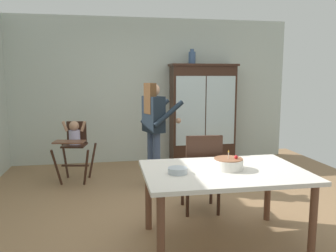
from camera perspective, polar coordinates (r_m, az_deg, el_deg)
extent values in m
plane|color=#93704C|center=(4.24, 2.35, -14.17)|extent=(6.24, 6.24, 0.00)
cube|color=beige|center=(6.52, -2.68, 5.93)|extent=(5.32, 0.06, 2.70)
cube|color=#382116|center=(6.49, 5.79, 1.95)|extent=(1.20, 0.42, 1.81)
cube|color=#382116|center=(6.45, 5.92, 10.15)|extent=(1.26, 0.48, 0.04)
cube|color=silver|center=(6.20, 3.83, 2.51)|extent=(0.55, 0.01, 1.27)
cube|color=silver|center=(6.36, 8.81, 2.58)|extent=(0.55, 0.01, 1.27)
cube|color=#382116|center=(6.48, 5.81, 2.74)|extent=(1.12, 0.36, 0.02)
cylinder|color=#3D567F|center=(6.40, 4.05, 11.35)|extent=(0.13, 0.13, 0.22)
cylinder|color=#3D567F|center=(6.41, 4.07, 12.55)|extent=(0.07, 0.07, 0.05)
cylinder|color=#382116|center=(5.34, -18.22, -6.65)|extent=(0.15, 0.12, 0.56)
cylinder|color=#382116|center=(5.23, -13.59, -6.80)|extent=(0.12, 0.16, 0.56)
cylinder|color=#382116|center=(5.75, -16.87, -5.54)|extent=(0.12, 0.16, 0.56)
cylinder|color=#382116|center=(5.64, -12.57, -5.64)|extent=(0.15, 0.12, 0.56)
cube|color=#382116|center=(5.49, -15.30, -6.42)|extent=(0.42, 0.11, 0.02)
cube|color=#382116|center=(5.42, -15.43, -3.15)|extent=(0.39, 0.39, 0.02)
cube|color=#382116|center=(5.54, -15.09, -0.98)|extent=(0.31, 0.08, 0.34)
cube|color=brown|center=(5.15, -16.26, -2.57)|extent=(0.48, 0.31, 0.02)
cylinder|color=#B2ADD1|center=(5.42, -15.43, -1.83)|extent=(0.17, 0.17, 0.22)
sphere|color=tan|center=(5.39, -15.50, 0.02)|extent=(0.15, 0.15, 0.15)
cylinder|color=tan|center=(5.43, -16.92, -0.06)|extent=(0.10, 0.06, 0.17)
cylinder|color=tan|center=(5.36, -14.05, -0.06)|extent=(0.10, 0.06, 0.17)
cylinder|color=#3D4C6B|center=(4.97, -1.93, -5.79)|extent=(0.11, 0.11, 0.82)
cylinder|color=#3D4C6B|center=(5.12, -2.87, -5.39)|extent=(0.11, 0.11, 0.82)
cube|color=#19232D|center=(4.93, -2.46, 1.99)|extent=(0.32, 0.41, 0.52)
cube|color=white|center=(4.98, -1.41, 2.06)|extent=(0.03, 0.06, 0.49)
sphere|color=tan|center=(4.90, -2.48, 6.07)|extent=(0.19, 0.19, 0.19)
cube|color=brown|center=(4.88, -3.04, 4.64)|extent=(0.16, 0.22, 0.44)
cylinder|color=#19232D|center=(4.82, 0.15, 2.07)|extent=(0.48, 0.24, 0.37)
sphere|color=tan|center=(4.92, 1.75, 0.90)|extent=(0.08, 0.08, 0.08)
cylinder|color=#19232D|center=(5.17, -2.17, 2.49)|extent=(0.48, 0.24, 0.37)
sphere|color=tan|center=(5.26, -0.64, 1.39)|extent=(0.08, 0.08, 0.08)
cube|color=silver|center=(3.32, 9.37, -7.60)|extent=(1.55, 1.06, 0.04)
cylinder|color=brown|center=(2.90, -1.22, -17.77)|extent=(0.07, 0.07, 0.70)
cylinder|color=brown|center=(3.36, 23.17, -14.64)|extent=(0.07, 0.07, 0.70)
cylinder|color=brown|center=(3.69, -3.32, -11.89)|extent=(0.07, 0.07, 0.70)
cylinder|color=brown|center=(4.07, 16.41, -10.28)|extent=(0.07, 0.07, 0.70)
cylinder|color=white|center=(3.33, 10.09, -6.33)|extent=(0.28, 0.28, 0.10)
cylinder|color=#935B3D|center=(3.31, 10.12, -5.42)|extent=(0.27, 0.27, 0.01)
cylinder|color=#F2E5CC|center=(3.30, 10.13, -4.85)|extent=(0.01, 0.01, 0.06)
cone|color=yellow|center=(3.30, 10.15, -4.14)|extent=(0.02, 0.02, 0.02)
sphere|color=red|center=(3.30, 11.37, -5.13)|extent=(0.04, 0.04, 0.04)
cylinder|color=#B2BCC6|center=(3.14, 1.63, -7.49)|extent=(0.18, 0.18, 0.05)
cylinder|color=#382116|center=(4.44, 7.25, -10.08)|extent=(0.04, 0.04, 0.45)
cylinder|color=#382116|center=(4.37, 2.46, -10.33)|extent=(0.04, 0.04, 0.45)
cylinder|color=#382116|center=(4.11, 8.50, -11.68)|extent=(0.04, 0.04, 0.45)
cylinder|color=#382116|center=(4.03, 3.30, -11.99)|extent=(0.04, 0.04, 0.45)
cube|color=brown|center=(4.16, 5.42, -7.88)|extent=(0.47, 0.47, 0.03)
cube|color=#382116|center=(3.91, 6.08, -5.09)|extent=(0.42, 0.07, 0.48)
cylinder|color=#382116|center=(3.95, 8.78, -4.99)|extent=(0.03, 0.03, 0.48)
cylinder|color=#382116|center=(3.87, 3.33, -5.19)|extent=(0.03, 0.03, 0.48)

